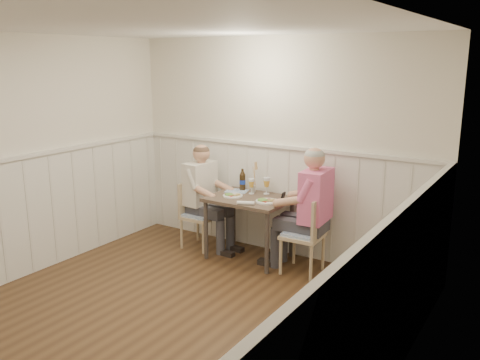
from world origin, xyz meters
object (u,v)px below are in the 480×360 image
at_px(dining_table, 249,206).
at_px(beer_bottle, 242,181).
at_px(diner_cream, 203,204).
at_px(chair_left, 197,212).
at_px(man_in_pink, 311,220).
at_px(chair_right, 307,232).
at_px(grass_vase, 254,178).

relative_size(dining_table, beer_bottle, 3.46).
relative_size(dining_table, diner_cream, 0.70).
bearing_deg(diner_cream, chair_left, -133.55).
xyz_separation_m(man_in_pink, beer_bottle, (-1.03, 0.21, 0.27)).
height_order(chair_left, diner_cream, diner_cream).
relative_size(man_in_pink, beer_bottle, 5.33).
height_order(chair_right, beer_bottle, beer_bottle).
bearing_deg(man_in_pink, beer_bottle, 168.44).
relative_size(beer_bottle, grass_vase, 0.67).
relative_size(chair_right, beer_bottle, 3.29).
bearing_deg(beer_bottle, dining_table, -45.05).
bearing_deg(diner_cream, grass_vase, 18.26).
bearing_deg(man_in_pink, chair_right, -91.72).
distance_m(dining_table, chair_right, 0.80).
bearing_deg(grass_vase, man_in_pink, -12.76).
relative_size(chair_right, grass_vase, 2.20).
height_order(beer_bottle, grass_vase, grass_vase).
bearing_deg(chair_left, man_in_pink, 2.56).
bearing_deg(grass_vase, chair_right, -18.08).
bearing_deg(man_in_pink, chair_left, -177.44).
bearing_deg(dining_table, chair_right, -3.52).
bearing_deg(chair_left, grass_vase, 21.28).
relative_size(diner_cream, grass_vase, 3.30).
bearing_deg(diner_cream, man_in_pink, 0.39).
bearing_deg(dining_table, diner_cream, 177.76).
distance_m(man_in_pink, grass_vase, 0.94).
bearing_deg(dining_table, beer_bottle, 134.95).
xyz_separation_m(chair_left, beer_bottle, (0.51, 0.28, 0.42)).
bearing_deg(man_in_pink, grass_vase, 167.24).
height_order(dining_table, beer_bottle, beer_bottle).
height_order(man_in_pink, diner_cream, man_in_pink).
height_order(diner_cream, grass_vase, diner_cream).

